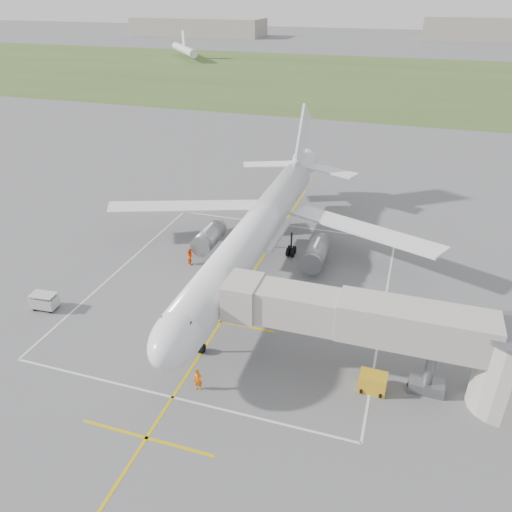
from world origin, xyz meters
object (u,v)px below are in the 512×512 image
(airliner, at_px, (257,230))
(jet_bridge, at_px, (403,335))
(ramp_worker_nose, at_px, (198,380))
(ramp_worker_wing, at_px, (190,256))
(baggage_cart, at_px, (44,301))
(gpu_unit, at_px, (373,382))

(airliner, distance_m, jet_bridge, 21.22)
(jet_bridge, height_order, ramp_worker_nose, jet_bridge)
(ramp_worker_wing, bearing_deg, airliner, -132.28)
(baggage_cart, bearing_deg, jet_bridge, -4.95)
(gpu_unit, relative_size, baggage_cart, 0.85)
(gpu_unit, distance_m, baggage_cart, 30.83)
(airliner, distance_m, baggage_cart, 21.99)
(jet_bridge, bearing_deg, ramp_worker_wing, 151.12)
(gpu_unit, relative_size, ramp_worker_wing, 1.11)
(ramp_worker_nose, bearing_deg, gpu_unit, 0.86)
(baggage_cart, distance_m, ramp_worker_nose, 19.01)
(ramp_worker_wing, bearing_deg, jet_bridge, -173.93)
(jet_bridge, relative_size, baggage_cart, 9.58)
(ramp_worker_nose, bearing_deg, jet_bridge, 3.25)
(airliner, bearing_deg, jet_bridge, -42.19)
(baggage_cart, height_order, ramp_worker_nose, ramp_worker_nose)
(airliner, xyz_separation_m, baggage_cart, (-16.68, -13.88, -3.56))
(jet_bridge, relative_size, ramp_worker_nose, 12.70)
(airliner, height_order, gpu_unit, airliner)
(baggage_cart, xyz_separation_m, ramp_worker_wing, (9.51, 12.26, 0.10))
(gpu_unit, bearing_deg, ramp_worker_wing, 148.87)
(baggage_cart, distance_m, ramp_worker_wing, 15.52)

